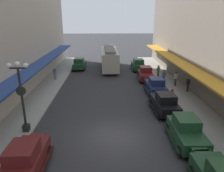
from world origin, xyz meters
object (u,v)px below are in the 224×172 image
(parked_car_5, at_px, (25,158))
(fire_hydrant, at_px, (172,93))
(pedestrian_1, at_px, (176,79))
(pedestrian_4, at_px, (188,84))
(streetcar, at_px, (109,57))
(pedestrian_2, at_px, (55,73))
(parked_car_7, at_px, (156,85))
(pedestrian_3, at_px, (158,71))
(parked_car_4, at_px, (165,103))
(lamp_post_with_clock, at_px, (22,94))
(parked_car_3, at_px, (146,74))
(parked_car_0, at_px, (187,131))
(parked_car_1, at_px, (138,65))
(parked_car_2, at_px, (79,64))
(pedestrian_0, at_px, (164,76))

(parked_car_5, bearing_deg, fire_hydrant, 44.05)
(pedestrian_1, height_order, pedestrian_4, pedestrian_1)
(streetcar, bearing_deg, pedestrian_2, -139.40)
(parked_car_7, distance_m, pedestrian_3, 6.28)
(parked_car_4, bearing_deg, lamp_post_with_clock, -164.14)
(lamp_post_with_clock, bearing_deg, parked_car_3, 49.64)
(parked_car_0, distance_m, pedestrian_2, 19.31)
(parked_car_0, distance_m, pedestrian_1, 12.41)
(parked_car_1, xyz_separation_m, pedestrian_1, (3.31, -8.33, 0.07))
(parked_car_7, height_order, pedestrian_2, parked_car_7)
(parked_car_2, distance_m, parked_car_5, 23.93)
(streetcar, bearing_deg, pedestrian_4, -53.64)
(parked_car_4, distance_m, pedestrian_0, 8.52)
(lamp_post_with_clock, xyz_separation_m, pedestrian_1, (14.23, 10.33, -1.97))
(parked_car_3, relative_size, parked_car_7, 1.00)
(parked_car_2, xyz_separation_m, pedestrian_3, (11.49, -5.72, 0.07))
(fire_hydrant, bearing_deg, lamp_post_with_clock, -152.42)
(parked_car_2, relative_size, pedestrian_2, 2.61)
(parked_car_2, relative_size, lamp_post_with_clock, 0.83)
(parked_car_4, relative_size, lamp_post_with_clock, 0.84)
(parked_car_0, distance_m, parked_car_2, 23.44)
(parked_car_1, height_order, pedestrian_0, parked_car_1)
(pedestrian_3, bearing_deg, parked_car_2, 153.51)
(pedestrian_4, bearing_deg, parked_car_4, -128.21)
(fire_hydrant, distance_m, pedestrian_2, 15.28)
(lamp_post_with_clock, bearing_deg, parked_car_5, -70.36)
(parked_car_4, relative_size, pedestrian_2, 2.63)
(parked_car_2, distance_m, parked_car_3, 11.65)
(fire_hydrant, relative_size, pedestrian_4, 0.50)
(pedestrian_2, bearing_deg, parked_car_7, -23.97)
(parked_car_0, height_order, pedestrian_2, parked_car_0)
(pedestrian_3, bearing_deg, pedestrian_2, -177.55)
(parked_car_1, height_order, pedestrian_1, parked_car_1)
(parked_car_0, distance_m, fire_hydrant, 8.51)
(parked_car_3, height_order, pedestrian_2, parked_car_3)
(streetcar, height_order, pedestrian_2, streetcar)
(pedestrian_2, bearing_deg, pedestrian_1, -11.39)
(parked_car_4, distance_m, streetcar, 17.23)
(parked_car_5, xyz_separation_m, pedestrian_0, (11.56, 15.58, 0.07))
(pedestrian_0, xyz_separation_m, pedestrian_2, (-14.03, 2.02, -0.02))
(streetcar, distance_m, pedestrian_4, 14.38)
(pedestrian_1, height_order, pedestrian_2, pedestrian_1)
(parked_car_4, relative_size, fire_hydrant, 5.26)
(fire_hydrant, relative_size, pedestrian_0, 0.49)
(streetcar, xyz_separation_m, fire_hydrant, (6.35, -13.04, -1.34))
(parked_car_1, xyz_separation_m, parked_car_7, (0.34, -10.71, 0.00))
(fire_hydrant, xyz_separation_m, pedestrian_3, (0.26, 7.33, 0.45))
(streetcar, distance_m, fire_hydrant, 14.56)
(parked_car_4, bearing_deg, fire_hydrant, 63.18)
(parked_car_7, bearing_deg, parked_car_5, -128.76)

